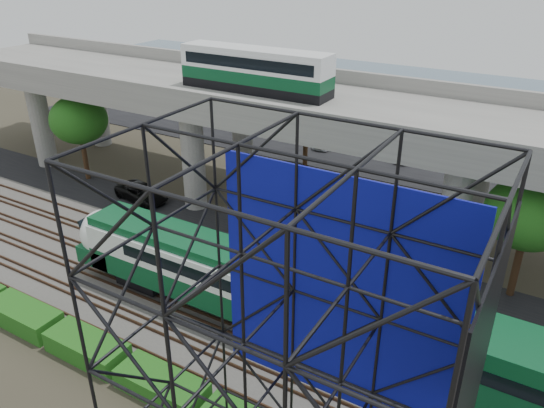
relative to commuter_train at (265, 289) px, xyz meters
The scene contains 13 objects.
ground 4.56m from the commuter_train, 145.52° to the right, with size 140.00×140.00×0.00m, color #474233.
ballast_bed 4.03m from the commuter_train, behind, with size 90.00×12.00×0.20m, color slate.
service_road 9.42m from the commuter_train, 108.91° to the left, with size 90.00×5.00×0.08m, color black.
parking_lot 32.26m from the commuter_train, 95.20° to the left, with size 90.00×18.00×0.08m, color black.
harbor_water 54.15m from the commuter_train, 93.09° to the left, with size 140.00×40.00×0.03m, color #485F76.
rail_tracks 3.91m from the commuter_train, behind, with size 90.00×9.52×0.16m.
commuter_train is the anchor object (origin of this frame).
overpass 15.36m from the commuter_train, 103.56° to the left, with size 80.00×12.00×12.40m.
scaffold_tower 12.97m from the commuter_train, 55.35° to the right, with size 9.36×6.36×15.00m.
hedge_strip 6.98m from the commuter_train, 106.83° to the right, with size 34.60×1.80×1.20m.
trees 16.29m from the commuter_train, 118.15° to the left, with size 40.94×16.94×7.69m.
suv 19.79m from the commuter_train, 152.50° to the left, with size 2.32×5.03×1.40m, color black.
parked_cars 31.73m from the commuter_train, 93.58° to the left, with size 35.35×9.78×1.31m.
Camera 1 is at (14.98, -17.76, 19.22)m, focal length 35.00 mm.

